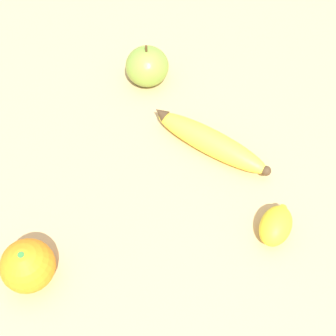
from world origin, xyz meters
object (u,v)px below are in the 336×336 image
(banana, at_px, (210,141))
(orange, at_px, (28,266))
(apple, at_px, (147,66))
(lemon, at_px, (276,225))

(banana, xyz_separation_m, orange, (-0.22, 0.28, 0.02))
(orange, bearing_deg, apple, -25.24)
(orange, height_order, lemon, orange)
(banana, relative_size, orange, 2.59)
(orange, xyz_separation_m, lemon, (0.05, -0.37, -0.02))
(banana, height_order, apple, apple)
(orange, distance_m, lemon, 0.37)
(apple, bearing_deg, orange, 154.76)
(apple, bearing_deg, lemon, -151.92)
(lemon, bearing_deg, banana, 25.93)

